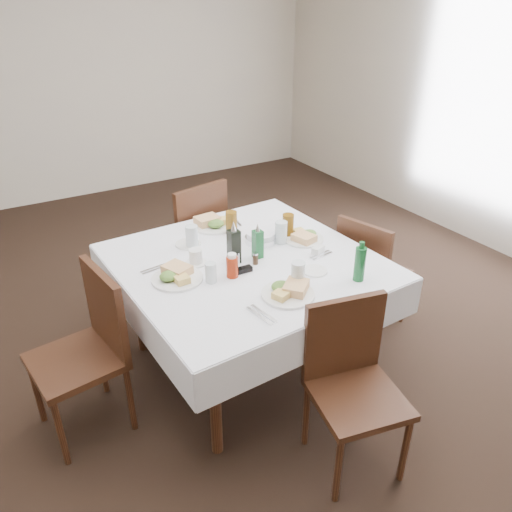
# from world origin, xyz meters

# --- Properties ---
(ground_plane) EXTENTS (7.00, 7.00, 0.00)m
(ground_plane) POSITION_xyz_m (0.00, 0.00, 0.00)
(ground_plane) COLOR black
(room_shell) EXTENTS (6.04, 7.04, 2.80)m
(room_shell) POSITION_xyz_m (0.00, 0.00, 1.71)
(room_shell) COLOR beige
(room_shell) RESTS_ON ground
(dining_table) EXTENTS (1.48, 1.48, 0.76)m
(dining_table) POSITION_xyz_m (0.20, -0.13, 0.69)
(dining_table) COLOR black
(dining_table) RESTS_ON ground
(chair_north) EXTENTS (0.54, 0.54, 0.95)m
(chair_north) POSITION_xyz_m (0.26, 0.77, 0.54)
(chair_north) COLOR black
(chair_north) RESTS_ON ground
(chair_south) EXTENTS (0.49, 0.49, 0.88)m
(chair_south) POSITION_xyz_m (0.29, -0.99, 0.50)
(chair_south) COLOR black
(chair_south) RESTS_ON ground
(chair_east) EXTENTS (0.50, 0.50, 0.85)m
(chair_east) POSITION_xyz_m (1.10, -0.21, 0.49)
(chair_east) COLOR black
(chair_east) RESTS_ON ground
(chair_west) EXTENTS (0.49, 0.49, 0.92)m
(chair_west) POSITION_xyz_m (-0.74, -0.12, 0.53)
(chair_west) COLOR black
(chair_west) RESTS_ON ground
(meal_north) EXTENTS (0.29, 0.29, 0.06)m
(meal_north) POSITION_xyz_m (0.24, 0.39, 0.79)
(meal_north) COLOR white
(meal_north) RESTS_ON dining_table
(meal_south) EXTENTS (0.28, 0.28, 0.06)m
(meal_south) POSITION_xyz_m (0.20, -0.57, 0.79)
(meal_south) COLOR white
(meal_south) RESTS_ON dining_table
(meal_east) EXTENTS (0.26, 0.26, 0.06)m
(meal_east) POSITION_xyz_m (0.64, -0.09, 0.78)
(meal_east) COLOR white
(meal_east) RESTS_ON dining_table
(meal_west) EXTENTS (0.28, 0.28, 0.06)m
(meal_west) POSITION_xyz_m (-0.24, -0.13, 0.79)
(meal_west) COLOR white
(meal_west) RESTS_ON dining_table
(side_plate_a) EXTENTS (0.16, 0.16, 0.01)m
(side_plate_a) POSITION_xyz_m (-0.01, 0.22, 0.77)
(side_plate_a) COLOR white
(side_plate_a) RESTS_ON dining_table
(side_plate_b) EXTENTS (0.14, 0.14, 0.01)m
(side_plate_b) POSITION_xyz_m (0.46, -0.45, 0.77)
(side_plate_b) COLOR white
(side_plate_b) RESTS_ON dining_table
(water_n) EXTENTS (0.08, 0.08, 0.14)m
(water_n) POSITION_xyz_m (-0.00, 0.18, 0.83)
(water_n) COLOR silver
(water_n) RESTS_ON dining_table
(water_s) EXTENTS (0.07, 0.07, 0.14)m
(water_s) POSITION_xyz_m (0.30, -0.52, 0.83)
(water_s) COLOR silver
(water_s) RESTS_ON dining_table
(water_e) EXTENTS (0.08, 0.08, 0.14)m
(water_e) POSITION_xyz_m (0.50, -0.04, 0.83)
(water_e) COLOR silver
(water_e) RESTS_ON dining_table
(water_w) EXTENTS (0.06, 0.06, 0.11)m
(water_w) POSITION_xyz_m (-0.09, -0.25, 0.82)
(water_w) COLOR silver
(water_w) RESTS_ON dining_table
(iced_tea_a) EXTENTS (0.07, 0.07, 0.15)m
(iced_tea_a) POSITION_xyz_m (0.29, 0.23, 0.84)
(iced_tea_a) COLOR brown
(iced_tea_a) RESTS_ON dining_table
(iced_tea_b) EXTENTS (0.07, 0.07, 0.15)m
(iced_tea_b) POSITION_xyz_m (0.59, 0.01, 0.84)
(iced_tea_b) COLOR brown
(iced_tea_b) RESTS_ON dining_table
(bread_basket) EXTENTS (0.20, 0.20, 0.07)m
(bread_basket) POSITION_xyz_m (0.40, 0.03, 0.79)
(bread_basket) COLOR silver
(bread_basket) RESTS_ON dining_table
(oil_cruet_dark) EXTENTS (0.06, 0.06, 0.26)m
(oil_cruet_dark) POSITION_xyz_m (0.13, -0.12, 0.87)
(oil_cruet_dark) COLOR black
(oil_cruet_dark) RESTS_ON dining_table
(oil_cruet_green) EXTENTS (0.05, 0.05, 0.22)m
(oil_cruet_green) POSITION_xyz_m (0.27, -0.13, 0.86)
(oil_cruet_green) COLOR #175E2B
(oil_cruet_green) RESTS_ON dining_table
(ketchup_bottle) EXTENTS (0.06, 0.06, 0.14)m
(ketchup_bottle) POSITION_xyz_m (0.04, -0.26, 0.83)
(ketchup_bottle) COLOR #972107
(ketchup_bottle) RESTS_ON dining_table
(salt_shaker) EXTENTS (0.03, 0.03, 0.07)m
(salt_shaker) POSITION_xyz_m (0.13, -0.14, 0.80)
(salt_shaker) COLOR white
(salt_shaker) RESTS_ON dining_table
(pepper_shaker) EXTENTS (0.03, 0.03, 0.07)m
(pepper_shaker) POSITION_xyz_m (0.22, -0.20, 0.80)
(pepper_shaker) COLOR #3E291A
(pepper_shaker) RESTS_ON dining_table
(coffee_mug) EXTENTS (0.12, 0.12, 0.09)m
(coffee_mug) POSITION_xyz_m (-0.07, -0.02, 0.80)
(coffee_mug) COLOR white
(coffee_mug) RESTS_ON dining_table
(sunglasses) EXTENTS (0.13, 0.05, 0.03)m
(sunglasses) POSITION_xyz_m (0.10, -0.24, 0.78)
(sunglasses) COLOR black
(sunglasses) RESTS_ON dining_table
(green_bottle) EXTENTS (0.06, 0.06, 0.23)m
(green_bottle) POSITION_xyz_m (0.61, -0.64, 0.86)
(green_bottle) COLOR #175E2B
(green_bottle) RESTS_ON dining_table
(sugar_caddy) EXTENTS (0.09, 0.07, 0.04)m
(sugar_caddy) POSITION_xyz_m (0.61, -0.27, 0.78)
(sugar_caddy) COLOR white
(sugar_caddy) RESTS_ON dining_table
(cutlery_n) EXTENTS (0.07, 0.19, 0.01)m
(cutlery_n) POSITION_xyz_m (0.40, 0.39, 0.77)
(cutlery_n) COLOR silver
(cutlery_n) RESTS_ON dining_table
(cutlery_s) EXTENTS (0.07, 0.19, 0.01)m
(cutlery_s) POSITION_xyz_m (-0.02, -0.66, 0.77)
(cutlery_s) COLOR silver
(cutlery_s) RESTS_ON dining_table
(cutlery_e) EXTENTS (0.16, 0.06, 0.01)m
(cutlery_e) POSITION_xyz_m (0.61, -0.31, 0.77)
(cutlery_e) COLOR silver
(cutlery_e) RESTS_ON dining_table
(cutlery_w) EXTENTS (0.16, 0.06, 0.01)m
(cutlery_w) POSITION_xyz_m (-0.31, 0.03, 0.77)
(cutlery_w) COLOR silver
(cutlery_w) RESTS_ON dining_table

